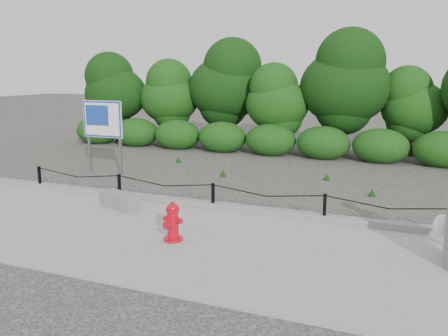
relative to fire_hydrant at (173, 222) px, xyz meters
name	(u,v)px	position (x,y,z in m)	size (l,w,h in m)	color
ground	(213,212)	(-0.14, 2.16, -0.43)	(90.00, 90.00, 0.00)	#2D2B28
sidewalk	(171,239)	(-0.14, 0.16, -0.39)	(14.00, 4.00, 0.08)	gray
curb	(214,205)	(-0.14, 2.21, -0.28)	(14.00, 0.22, 0.14)	slate
chain_barrier	(213,193)	(-0.14, 2.16, 0.02)	(10.06, 0.06, 0.60)	black
treeline	(318,89)	(0.37, 11.10, 2.04)	(20.06, 3.71, 4.69)	black
fire_hydrant	(173,222)	(0.00, 0.00, 0.00)	(0.40, 0.42, 0.74)	red
concrete_block	(120,200)	(-2.14, 1.44, -0.18)	(1.06, 0.37, 0.34)	slate
advertising_sign	(103,122)	(-4.97, 4.76, 1.16)	(1.41, 0.13, 2.25)	slate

